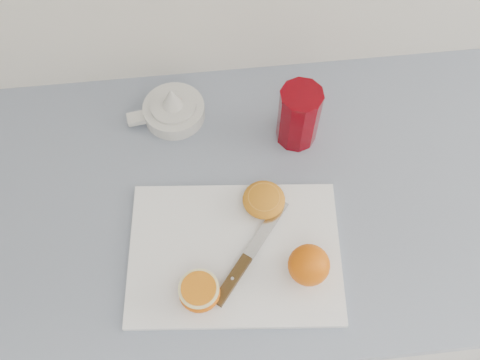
{
  "coord_description": "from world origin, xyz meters",
  "views": [
    {
      "loc": [
        -0.21,
        1.24,
        1.78
      ],
      "look_at": [
        -0.16,
        1.69,
        0.96
      ],
      "focal_mm": 40.0,
      "sensor_mm": 36.0,
      "label": 1
    }
  ],
  "objects_px": {
    "half_orange": "(199,292)",
    "cutting_board": "(235,253)",
    "citrus_juicer": "(173,109)",
    "counter": "(251,270)",
    "red_tumbler": "(298,118)"
  },
  "relations": [
    {
      "from": "counter",
      "to": "red_tumbler",
      "type": "height_order",
      "value": "red_tumbler"
    },
    {
      "from": "citrus_juicer",
      "to": "counter",
      "type": "bearing_deg",
      "value": -53.11
    },
    {
      "from": "cutting_board",
      "to": "half_orange",
      "type": "height_order",
      "value": "half_orange"
    },
    {
      "from": "counter",
      "to": "half_orange",
      "type": "xyz_separation_m",
      "value": [
        -0.12,
        -0.19,
        0.48
      ]
    },
    {
      "from": "half_orange",
      "to": "cutting_board",
      "type": "bearing_deg",
      "value": 47.61
    },
    {
      "from": "counter",
      "to": "red_tumbler",
      "type": "bearing_deg",
      "value": 51.07
    },
    {
      "from": "citrus_juicer",
      "to": "red_tumbler",
      "type": "xyz_separation_m",
      "value": [
        0.24,
        -0.07,
        0.04
      ]
    },
    {
      "from": "red_tumbler",
      "to": "cutting_board",
      "type": "bearing_deg",
      "value": -121.77
    },
    {
      "from": "cutting_board",
      "to": "half_orange",
      "type": "distance_m",
      "value": 0.1
    },
    {
      "from": "counter",
      "to": "half_orange",
      "type": "relative_size",
      "value": 34.96
    },
    {
      "from": "cutting_board",
      "to": "citrus_juicer",
      "type": "height_order",
      "value": "citrus_juicer"
    },
    {
      "from": "half_orange",
      "to": "citrus_juicer",
      "type": "height_order",
      "value": "citrus_juicer"
    },
    {
      "from": "half_orange",
      "to": "citrus_juicer",
      "type": "relative_size",
      "value": 0.44
    },
    {
      "from": "half_orange",
      "to": "counter",
      "type": "bearing_deg",
      "value": 58.42
    },
    {
      "from": "counter",
      "to": "red_tumbler",
      "type": "xyz_separation_m",
      "value": [
        0.09,
        0.12,
        0.51
      ]
    }
  ]
}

